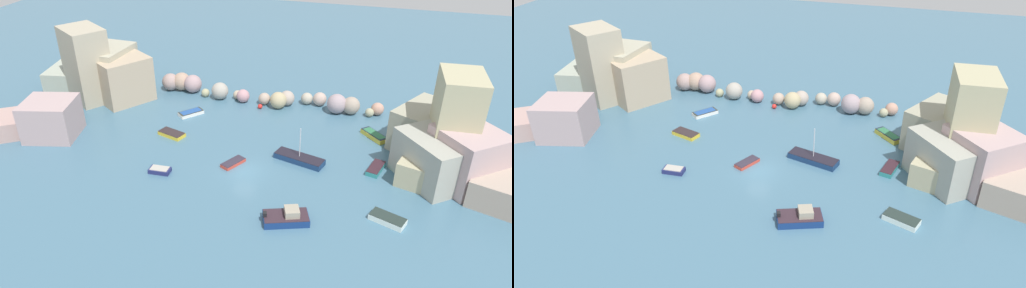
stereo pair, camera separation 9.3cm
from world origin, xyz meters
The scene contains 14 objects.
cove_water centered at (0.00, 0.00, 0.00)m, with size 160.00×160.00×0.00m, color #436B84.
cliff_headland_left centered at (-26.84, 11.68, 3.34)m, with size 18.34×24.96×10.69m.
cliff_headland_right centered at (21.78, 6.24, 3.32)m, with size 17.15×18.78×11.28m.
rock_breakwater centered at (-4.25, 18.44, 1.19)m, with size 33.26×4.70×2.74m.
channel_buoy centered at (-2.80, 16.21, 0.34)m, with size 0.68×0.68×0.68m, color red.
moored_boat_0 centered at (-1.69, 1.05, 0.22)m, with size 2.44×3.20×0.45m.
moored_boat_1 centered at (5.48, 3.86, 0.37)m, with size 6.18×3.34×4.32m.
moored_boat_2 centered at (15.96, -4.59, 0.33)m, with size 3.72×2.66×0.65m.
moored_boat_3 centered at (14.19, 4.37, 0.29)m, with size 2.08×3.46×0.58m.
moored_boat_4 centered at (-11.42, 5.34, 0.26)m, with size 3.71×2.52×0.53m.
moored_boat_5 centered at (6.60, -7.31, 0.53)m, with size 4.88×3.61×1.54m.
moored_boat_6 centered at (-9.04, -2.86, 0.28)m, with size 2.43×1.41×0.58m.
moored_boat_7 centered at (13.40, 12.08, 0.35)m, with size 3.57×3.59×0.67m.
moored_boat_8 centered at (-11.45, 11.59, 0.29)m, with size 3.25×3.54×0.54m.
Camera 1 is at (14.09, -43.14, 29.66)m, focal length 33.69 mm.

